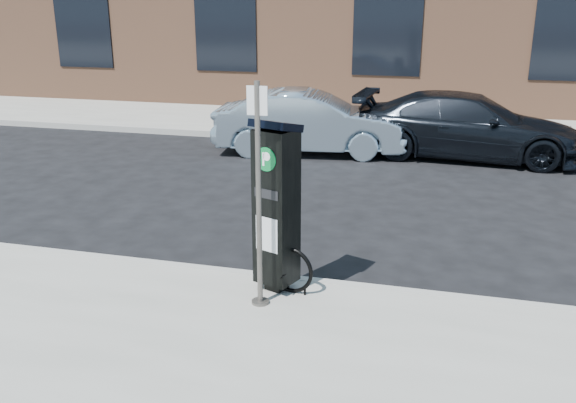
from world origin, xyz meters
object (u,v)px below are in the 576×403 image
(sign_pole, at_px, (259,199))
(car_silver, at_px, (310,122))
(parking_kiosk, at_px, (276,205))
(car_dark, at_px, (467,126))
(bike_rack, at_px, (290,270))

(sign_pole, bearing_deg, car_silver, 98.41)
(parking_kiosk, height_order, car_silver, parking_kiosk)
(car_dark, bearing_deg, car_silver, 101.24)
(bike_rack, height_order, car_dark, car_dark)
(car_dark, bearing_deg, sign_pole, 167.90)
(parking_kiosk, xyz_separation_m, bike_rack, (0.17, -0.05, -0.75))
(sign_pole, bearing_deg, bike_rack, 53.87)
(car_silver, xyz_separation_m, car_dark, (3.48, 0.46, 0.00))
(bike_rack, xyz_separation_m, car_dark, (2.06, 7.80, 0.29))
(parking_kiosk, distance_m, sign_pole, 0.45)
(bike_rack, relative_size, car_silver, 0.13)
(parking_kiosk, height_order, bike_rack, parking_kiosk)
(bike_rack, height_order, car_silver, car_silver)
(parking_kiosk, bearing_deg, car_dark, 94.27)
(bike_rack, bearing_deg, car_dark, 85.95)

